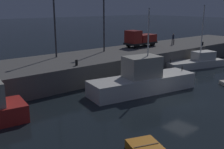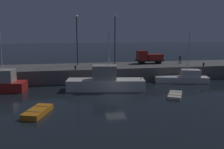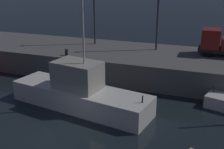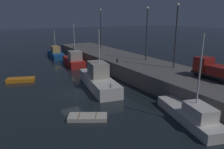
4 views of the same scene
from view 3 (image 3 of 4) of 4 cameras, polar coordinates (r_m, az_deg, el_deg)
name	(u,v)px [view 3 (image 3 of 4)]	position (r m, az deg, el deg)	size (l,w,h in m)	color
ground_plane	(59,136)	(18.48, -10.59, -12.13)	(320.00, 320.00, 0.00)	black
pier_quay	(124,62)	(29.23, 2.47, 2.56)	(65.35, 8.76, 2.30)	#5B5956
fishing_trawler_red	(80,92)	(21.53, -6.54, -3.61)	(11.46, 4.82, 8.11)	silver
bollard_central	(66,52)	(27.57, -9.15, 4.44)	(0.28, 0.28, 0.59)	black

